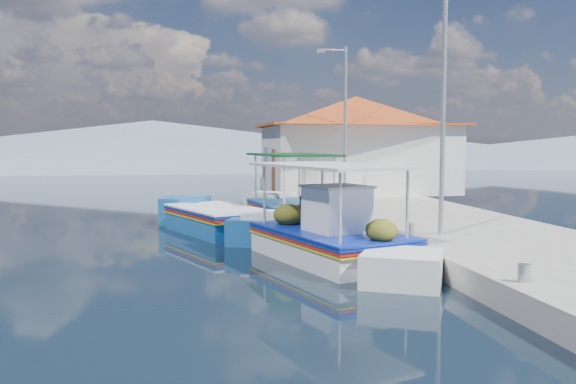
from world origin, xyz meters
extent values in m
plane|color=black|center=(0.00, 0.00, 0.00)|extent=(160.00, 160.00, 0.00)
cube|color=#A3A099|center=(5.90, 6.00, 0.25)|extent=(5.00, 44.00, 0.50)
cylinder|color=#A5A8AD|center=(3.80, -3.00, 0.65)|extent=(0.20, 0.20, 0.30)
cylinder|color=#A5A8AD|center=(3.80, 2.00, 0.65)|extent=(0.20, 0.20, 0.30)
cylinder|color=#A5A8AD|center=(3.80, 8.00, 0.65)|extent=(0.20, 0.20, 0.30)
cylinder|color=#A5A8AD|center=(3.80, 14.00, 0.65)|extent=(0.20, 0.20, 0.30)
cube|color=white|center=(1.70, 1.73, 0.21)|extent=(3.33, 4.67, 0.92)
cube|color=white|center=(2.56, 4.39, 0.33)|extent=(2.08, 2.08, 1.02)
cube|color=white|center=(0.87, -0.85, 0.21)|extent=(2.02, 2.02, 0.88)
cube|color=#0B2295|center=(1.70, 1.73, 0.64)|extent=(3.43, 4.81, 0.06)
cube|color=#AE190E|center=(1.70, 1.73, 0.56)|extent=(3.43, 4.81, 0.05)
cube|color=gold|center=(1.70, 1.73, 0.50)|extent=(3.43, 4.81, 0.04)
cube|color=#0B2295|center=(1.70, 1.73, 0.71)|extent=(3.44, 4.78, 0.05)
cube|color=brown|center=(1.70, 1.73, 0.68)|extent=(3.14, 4.54, 0.05)
cube|color=white|center=(1.61, 1.45, 1.22)|extent=(1.51, 1.56, 1.07)
cube|color=silver|center=(1.61, 1.45, 1.77)|extent=(1.64, 1.69, 0.06)
cylinder|color=beige|center=(1.43, 3.68, 1.46)|extent=(0.07, 0.07, 1.56)
cylinder|color=beige|center=(3.06, 3.16, 1.46)|extent=(0.07, 0.07, 1.56)
cylinder|color=beige|center=(0.35, 0.30, 1.46)|extent=(0.07, 0.07, 1.56)
cylinder|color=beige|center=(1.98, -0.22, 1.46)|extent=(0.07, 0.07, 1.56)
cube|color=silver|center=(1.70, 1.73, 2.24)|extent=(3.43, 4.71, 0.07)
ellipsoid|color=#4C5416|center=(1.75, 3.14, 0.96)|extent=(0.74, 0.81, 0.55)
ellipsoid|color=#4C5416|center=(2.55, 3.40, 0.91)|extent=(0.62, 0.68, 0.47)
ellipsoid|color=#4C5416|center=(1.35, 0.00, 0.93)|extent=(0.66, 0.73, 0.50)
sphere|color=orange|center=(2.81, 1.99, 1.41)|extent=(0.39, 0.39, 0.39)
cube|color=white|center=(1.91, 7.74, 0.23)|extent=(2.63, 4.11, 0.98)
cube|color=white|center=(2.30, 10.29, 0.35)|extent=(2.08, 2.08, 1.08)
cube|color=white|center=(1.53, 5.27, 0.23)|extent=(2.02, 2.02, 0.93)
cube|color=#0B2295|center=(1.91, 7.74, 0.68)|extent=(2.70, 4.23, 0.06)
cube|color=#AE190E|center=(1.91, 7.74, 0.60)|extent=(2.70, 4.23, 0.05)
cube|color=gold|center=(1.91, 7.74, 0.53)|extent=(2.70, 4.23, 0.04)
cube|color=#1B5DA3|center=(1.91, 7.74, 0.75)|extent=(2.72, 4.20, 0.05)
cube|color=brown|center=(1.91, 7.74, 0.72)|extent=(2.45, 4.01, 0.05)
cylinder|color=beige|center=(1.34, 9.46, 1.55)|extent=(0.07, 0.07, 1.65)
cylinder|color=beige|center=(2.97, 9.21, 1.55)|extent=(0.07, 0.07, 1.65)
cylinder|color=beige|center=(0.85, 6.27, 1.55)|extent=(0.07, 0.07, 1.65)
cylinder|color=beige|center=(2.48, 6.02, 1.55)|extent=(0.07, 0.07, 1.65)
cube|color=#0B3816|center=(1.91, 7.74, 2.37)|extent=(2.73, 4.12, 0.07)
cube|color=#1B5DA3|center=(-0.68, 6.49, 0.23)|extent=(3.18, 4.08, 1.01)
cube|color=#1B5DA3|center=(0.27, 8.72, 0.36)|extent=(1.79, 1.79, 1.12)
cube|color=#1B5DA3|center=(-1.60, 4.34, 0.23)|extent=(1.74, 1.74, 0.96)
cube|color=#0B2295|center=(-0.68, 6.49, 0.70)|extent=(3.28, 4.20, 0.06)
cube|color=#AE190E|center=(-0.68, 6.49, 0.62)|extent=(3.28, 4.20, 0.05)
cube|color=gold|center=(-0.68, 6.49, 0.54)|extent=(3.28, 4.20, 0.04)
cube|color=white|center=(-0.68, 6.49, 0.78)|extent=(3.28, 4.18, 0.05)
cube|color=brown|center=(-0.68, 6.49, 0.74)|extent=(3.01, 3.96, 0.05)
cube|color=white|center=(6.20, 15.00, 2.00)|extent=(8.00, 6.00, 3.00)
cube|color=#A34916|center=(6.20, 15.00, 3.55)|extent=(8.64, 6.48, 0.10)
pyramid|color=#A34916|center=(6.20, 15.00, 4.20)|extent=(10.49, 10.49, 1.40)
cube|color=brown|center=(2.22, 14.00, 1.50)|extent=(0.06, 1.00, 2.00)
cube|color=#0B2295|center=(2.22, 16.50, 2.10)|extent=(0.06, 1.20, 0.90)
cylinder|color=#A5A8AD|center=(4.60, 2.00, 3.50)|extent=(0.12, 0.12, 6.00)
cylinder|color=#A5A8AD|center=(4.60, 11.00, 3.50)|extent=(0.12, 0.12, 6.00)
cylinder|color=#A5A8AD|center=(4.10, 11.00, 6.35)|extent=(1.00, 0.08, 0.08)
cube|color=#A5A8AD|center=(3.60, 11.00, 6.30)|extent=(0.30, 0.14, 0.14)
cone|color=slate|center=(-5.00, 56.00, 2.45)|extent=(96.00, 96.00, 5.50)
cone|color=slate|center=(25.00, 56.00, 1.60)|extent=(76.80, 76.80, 3.80)
camera|label=1|loc=(-1.66, -11.82, 2.78)|focal=37.27mm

